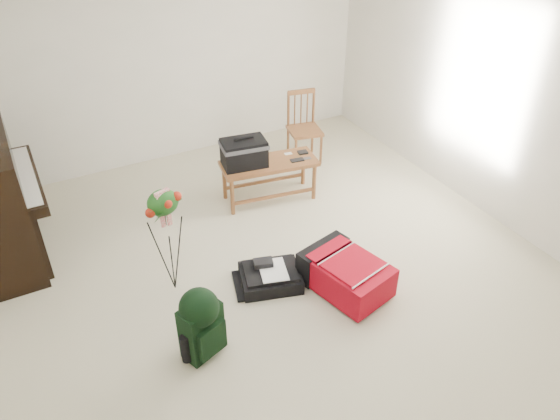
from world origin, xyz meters
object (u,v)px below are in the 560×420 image
dining_chair (303,128)px  green_backpack (201,320)px  red_suitcase (343,271)px  bench (253,157)px  black_duffel (270,276)px  flower_stand (168,242)px

dining_chair → green_backpack: (-2.29, -2.39, -0.08)m
red_suitcase → bench: bearing=79.6°
black_duffel → flower_stand: bearing=172.0°
red_suitcase → flower_stand: flower_stand is taller
dining_chair → green_backpack: dining_chair is taller
bench → flower_stand: (-1.26, -0.95, -0.04)m
dining_chair → green_backpack: 3.31m
green_backpack → flower_stand: bearing=66.9°
bench → flower_stand: flower_stand is taller
bench → black_duffel: 1.47m
black_duffel → flower_stand: size_ratio=0.59×
red_suitcase → green_backpack: (-1.41, -0.14, 0.18)m
red_suitcase → green_backpack: 1.43m
flower_stand → bench: bearing=16.8°
bench → dining_chair: (0.99, 0.61, -0.14)m
dining_chair → green_backpack: bearing=-122.2°
red_suitcase → black_duffel: red_suitcase is taller
red_suitcase → green_backpack: bearing=171.7°
black_duffel → flower_stand: 0.99m
flower_stand → green_backpack: bearing=-112.8°
green_backpack → flower_stand: size_ratio=0.59×
green_backpack → dining_chair: bearing=25.9°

